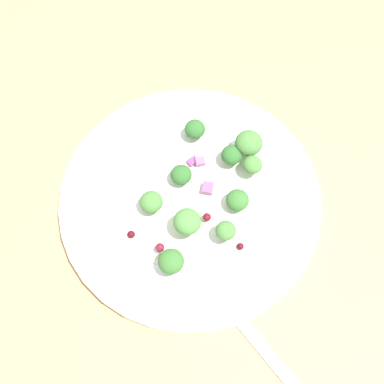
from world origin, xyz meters
TOP-DOWN VIEW (x-y plane):
  - ground_plane at (0.00, 0.00)cm, footprint 180.00×180.00cm
  - plate at (-0.21, -2.41)cm, footprint 27.60×27.60cm
  - dressing_pool at (-0.21, -2.41)cm, footprint 16.01×16.01cm
  - broccoli_floret_0 at (-6.29, -5.77)cm, footprint 2.07×2.07cm
  - broccoli_floret_1 at (-0.13, 1.17)cm, footprint 2.76×2.76cm
  - broccoli_floret_2 at (1.27, 5.10)cm, footprint 2.55×2.55cm
  - broccoli_floret_3 at (3.82, -0.95)cm, footprint 2.37×2.37cm
  - broccoli_floret_4 at (-4.90, -1.85)cm, footprint 2.35×2.35cm
  - broccoli_floret_5 at (1.06, -4.31)cm, footprint 2.24×2.24cm
  - broccoli_floret_6 at (-5.81, -8.11)cm, footprint 2.94×2.94cm
  - broccoli_floret_7 at (-0.09, -9.85)cm, footprint 2.26×2.26cm
  - broccoli_floret_8 at (-3.83, 1.70)cm, footprint 2.04×2.04cm
  - broccoli_floret_9 at (-4.11, -6.90)cm, footprint 2.26×2.26cm
  - cranberry_0 at (2.53, 3.59)cm, footprint 0.90×0.90cm
  - cranberry_1 at (-1.91, -0.13)cm, footprint 0.85×0.85cm
  - cranberry_2 at (-5.41, 2.72)cm, footprint 0.72×0.72cm
  - cranberry_3 at (5.63, 2.25)cm, footprint 0.81×0.81cm
  - onion_bit_0 at (-0.81, -6.43)cm, footprint 1.21×1.11cm
  - onion_bit_1 at (0.50, -6.51)cm, footprint 1.41×1.36cm
  - onion_bit_2 at (-1.79, -3.34)cm, footprint 1.28×1.38cm
  - fork at (-8.52, 12.73)cm, footprint 13.98×14.85cm

SIDE VIEW (x-z plane):
  - ground_plane at x=0.00cm, z-range -2.00..0.00cm
  - fork at x=-8.52cm, z-range 0.00..0.50cm
  - plate at x=-0.21cm, z-range 0.01..1.71cm
  - dressing_pool at x=-0.21cm, z-range 1.20..1.40cm
  - cranberry_3 at x=5.63cm, z-range 1.26..2.06cm
  - cranberry_2 at x=-5.41cm, z-range 1.31..2.03cm
  - onion_bit_1 at x=0.50cm, z-range 1.46..1.89cm
  - onion_bit_2 at x=-1.79cm, z-range 1.61..2.20cm
  - onion_bit_0 at x=-0.81cm, z-range 1.67..2.20cm
  - cranberry_1 at x=-1.91cm, z-range 1.66..2.51cm
  - cranberry_0 at x=2.53cm, z-range 1.78..2.69cm
  - broccoli_floret_5 at x=1.06cm, z-range 1.48..3.75cm
  - broccoli_floret_4 at x=-4.90cm, z-range 1.44..3.83cm
  - broccoli_floret_7 at x=-0.09cm, z-range 1.60..3.88cm
  - broccoli_floret_3 at x=3.82cm, z-range 1.59..3.99cm
  - broccoli_floret_9 at x=-4.11cm, z-range 1.69..3.97cm
  - broccoli_floret_2 at x=1.27cm, z-range 1.55..4.14cm
  - broccoli_floret_0 at x=-6.29cm, z-range 2.03..4.13cm
  - broccoli_floret_8 at x=-3.83cm, z-range 2.11..4.17cm
  - broccoli_floret_6 at x=-5.81cm, z-range 1.94..4.92cm
  - broccoli_floret_1 at x=-0.13cm, z-range 2.09..4.88cm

